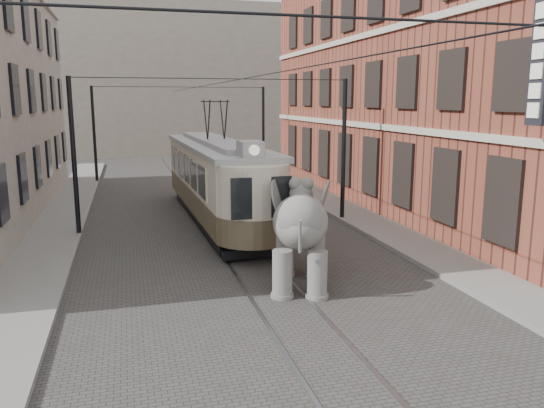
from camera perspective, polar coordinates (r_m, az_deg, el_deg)
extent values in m
plane|color=#3D3B39|center=(16.53, -1.51, -7.17)|extent=(120.00, 120.00, 0.00)
cube|color=slate|center=(18.77, 16.67, -5.18)|extent=(2.00, 60.00, 0.15)
cube|color=slate|center=(16.35, -24.50, -8.12)|extent=(2.00, 60.00, 0.15)
cube|color=brown|center=(28.37, 16.47, 12.24)|extent=(8.00, 26.00, 12.00)
cube|color=gray|center=(55.44, -11.50, 12.64)|extent=(28.00, 10.00, 14.00)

